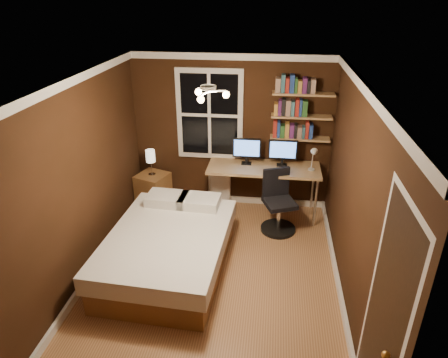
# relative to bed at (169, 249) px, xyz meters

# --- Properties ---
(floor) EXTENTS (4.20, 4.20, 0.00)m
(floor) POSITION_rel_bed_xyz_m (0.60, -0.16, -0.30)
(floor) COLOR brown
(floor) RESTS_ON ground
(wall_back) EXTENTS (3.20, 0.04, 2.50)m
(wall_back) POSITION_rel_bed_xyz_m (0.60, 1.94, 0.95)
(wall_back) COLOR black
(wall_back) RESTS_ON ground
(wall_left) EXTENTS (0.04, 4.20, 2.50)m
(wall_left) POSITION_rel_bed_xyz_m (-1.00, -0.16, 0.95)
(wall_left) COLOR black
(wall_left) RESTS_ON ground
(wall_right) EXTENTS (0.04, 4.20, 2.50)m
(wall_right) POSITION_rel_bed_xyz_m (2.20, -0.16, 0.95)
(wall_right) COLOR black
(wall_right) RESTS_ON ground
(ceiling) EXTENTS (3.20, 4.20, 0.02)m
(ceiling) POSITION_rel_bed_xyz_m (0.60, -0.16, 2.20)
(ceiling) COLOR white
(ceiling) RESTS_ON wall_back
(window) EXTENTS (1.06, 0.06, 1.46)m
(window) POSITION_rel_bed_xyz_m (0.25, 1.90, 1.25)
(window) COLOR silver
(window) RESTS_ON wall_back
(door) EXTENTS (0.03, 0.82, 2.05)m
(door) POSITION_rel_bed_xyz_m (2.19, -1.71, 0.73)
(door) COLOR black
(door) RESTS_ON ground
(door_knob) EXTENTS (0.06, 0.06, 0.06)m
(door_knob) POSITION_rel_bed_xyz_m (2.15, -2.01, 0.70)
(door_knob) COLOR gold
(door_knob) RESTS_ON door
(ceiling_fixture) EXTENTS (0.44, 0.44, 0.18)m
(ceiling_fixture) POSITION_rel_bed_xyz_m (0.60, -0.26, 2.10)
(ceiling_fixture) COLOR beige
(ceiling_fixture) RESTS_ON ceiling
(bookshelf_lower) EXTENTS (0.92, 0.22, 0.03)m
(bookshelf_lower) POSITION_rel_bed_xyz_m (1.68, 1.82, 0.95)
(bookshelf_lower) COLOR #9F7F4D
(bookshelf_lower) RESTS_ON wall_back
(books_row_lower) EXTENTS (0.60, 0.16, 0.23)m
(books_row_lower) POSITION_rel_bed_xyz_m (1.68, 1.82, 1.08)
(books_row_lower) COLOR maroon
(books_row_lower) RESTS_ON bookshelf_lower
(bookshelf_middle) EXTENTS (0.92, 0.22, 0.03)m
(bookshelf_middle) POSITION_rel_bed_xyz_m (1.68, 1.82, 1.30)
(bookshelf_middle) COLOR #9F7F4D
(bookshelf_middle) RESTS_ON wall_back
(books_row_middle) EXTENTS (0.48, 0.16, 0.23)m
(books_row_middle) POSITION_rel_bed_xyz_m (1.68, 1.82, 1.43)
(books_row_middle) COLOR navy
(books_row_middle) RESTS_ON bookshelf_middle
(bookshelf_upper) EXTENTS (0.92, 0.22, 0.03)m
(bookshelf_upper) POSITION_rel_bed_xyz_m (1.68, 1.82, 1.65)
(bookshelf_upper) COLOR #9F7F4D
(bookshelf_upper) RESTS_ON wall_back
(books_row_upper) EXTENTS (0.54, 0.16, 0.23)m
(books_row_upper) POSITION_rel_bed_xyz_m (1.68, 1.82, 1.78)
(books_row_upper) COLOR #295725
(books_row_upper) RESTS_ON bookshelf_upper
(bed) EXTENTS (1.57, 2.10, 0.69)m
(bed) POSITION_rel_bed_xyz_m (0.00, 0.00, 0.00)
(bed) COLOR brown
(bed) RESTS_ON ground
(nightstand) EXTENTS (0.59, 0.59, 0.58)m
(nightstand) POSITION_rel_bed_xyz_m (-0.68, 1.61, -0.01)
(nightstand) COLOR brown
(nightstand) RESTS_ON ground
(bedside_lamp) EXTENTS (0.15, 0.15, 0.44)m
(bedside_lamp) POSITION_rel_bed_xyz_m (-0.68, 1.61, 0.50)
(bedside_lamp) COLOR #F1E4C9
(bedside_lamp) RESTS_ON nightstand
(radiator) EXTENTS (0.37, 0.13, 0.55)m
(radiator) POSITION_rel_bed_xyz_m (0.41, 1.83, -0.02)
(radiator) COLOR silver
(radiator) RESTS_ON ground
(desk) EXTENTS (1.76, 0.66, 0.83)m
(desk) POSITION_rel_bed_xyz_m (1.15, 1.59, 0.48)
(desk) COLOR #9F7F4D
(desk) RESTS_ON ground
(monitor_left) EXTENTS (0.45, 0.12, 0.43)m
(monitor_left) POSITION_rel_bed_xyz_m (0.87, 1.68, 0.75)
(monitor_left) COLOR black
(monitor_left) RESTS_ON desk
(monitor_right) EXTENTS (0.45, 0.12, 0.43)m
(monitor_right) POSITION_rel_bed_xyz_m (1.43, 1.68, 0.75)
(monitor_right) COLOR black
(monitor_right) RESTS_ON desk
(desk_lamp) EXTENTS (0.14, 0.32, 0.44)m
(desk_lamp) POSITION_rel_bed_xyz_m (1.88, 1.48, 0.76)
(desk_lamp) COLOR silver
(desk_lamp) RESTS_ON desk
(office_chair) EXTENTS (0.56, 0.56, 0.96)m
(office_chair) POSITION_rel_bed_xyz_m (1.40, 1.14, 0.07)
(office_chair) COLOR black
(office_chair) RESTS_ON ground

